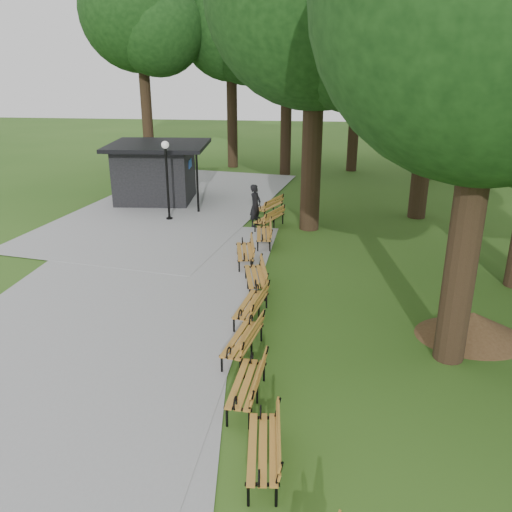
# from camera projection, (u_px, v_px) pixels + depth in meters

# --- Properties ---
(ground) EXTENTS (100.00, 100.00, 0.00)m
(ground) POSITION_uv_depth(u_px,v_px,m) (234.00, 377.00, 11.88)
(ground) COLOR #2A5217
(ground) RESTS_ON ground
(path) EXTENTS (12.00, 38.00, 0.06)m
(path) POSITION_uv_depth(u_px,v_px,m) (109.00, 308.00, 15.07)
(path) COLOR #97979A
(path) RESTS_ON ground
(person) EXTENTS (0.62, 0.75, 1.76)m
(person) POSITION_uv_depth(u_px,v_px,m) (255.00, 206.00, 22.10)
(person) COLOR black
(person) RESTS_ON ground
(kiosk) EXTENTS (4.75, 4.20, 2.83)m
(kiosk) POSITION_uv_depth(u_px,v_px,m) (155.00, 172.00, 25.76)
(kiosk) COLOR black
(kiosk) RESTS_ON ground
(lamp_post) EXTENTS (0.32, 0.32, 3.39)m
(lamp_post) POSITION_uv_depth(u_px,v_px,m) (166.00, 164.00, 22.40)
(lamp_post) COLOR black
(lamp_post) RESTS_ON ground
(dirt_mound) EXTENTS (2.29, 2.29, 0.69)m
(dirt_mound) POSITION_uv_depth(u_px,v_px,m) (472.00, 325.00, 13.44)
(dirt_mound) COLOR #47301C
(dirt_mound) RESTS_ON ground
(bench_1) EXTENTS (0.80, 1.95, 0.88)m
(bench_1) POSITION_uv_depth(u_px,v_px,m) (263.00, 448.00, 9.09)
(bench_1) COLOR #B07228
(bench_1) RESTS_ON ground
(bench_2) EXTENTS (0.78, 1.94, 0.88)m
(bench_2) POSITION_uv_depth(u_px,v_px,m) (247.00, 384.00, 10.86)
(bench_2) COLOR #B07228
(bench_2) RESTS_ON ground
(bench_3) EXTENTS (0.98, 1.99, 0.88)m
(bench_3) POSITION_uv_depth(u_px,v_px,m) (242.00, 340.00, 12.54)
(bench_3) COLOR #B07228
(bench_3) RESTS_ON ground
(bench_4) EXTENTS (0.94, 1.98, 0.88)m
(bench_4) POSITION_uv_depth(u_px,v_px,m) (251.00, 305.00, 14.29)
(bench_4) COLOR #B07228
(bench_4) RESTS_ON ground
(bench_5) EXTENTS (1.00, 1.99, 0.88)m
(bench_5) POSITION_uv_depth(u_px,v_px,m) (255.00, 276.00, 16.15)
(bench_5) COLOR #B07228
(bench_5) RESTS_ON ground
(bench_6) EXTENTS (0.95, 1.98, 0.88)m
(bench_6) POSITION_uv_depth(u_px,v_px,m) (245.00, 252.00, 18.20)
(bench_6) COLOR #B07228
(bench_6) RESTS_ON ground
(bench_7) EXTENTS (0.84, 1.96, 0.88)m
(bench_7) POSITION_uv_depth(u_px,v_px,m) (264.00, 234.00, 20.03)
(bench_7) COLOR #B07228
(bench_7) RESTS_ON ground
(bench_8) EXTENTS (1.32, 2.00, 0.88)m
(bench_8) POSITION_uv_depth(u_px,v_px,m) (269.00, 218.00, 21.96)
(bench_8) COLOR #B07228
(bench_8) RESTS_ON ground
(bench_9) EXTENTS (1.34, 2.00, 0.88)m
(bench_9) POSITION_uv_depth(u_px,v_px,m) (269.00, 206.00, 23.70)
(bench_9) COLOR #B07228
(bench_9) RESTS_ON ground
(tree_backdrop) EXTENTS (36.91, 8.95, 16.39)m
(tree_backdrop) POSITION_uv_depth(u_px,v_px,m) (410.00, 26.00, 29.47)
(tree_backdrop) COLOR black
(tree_backdrop) RESTS_ON ground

